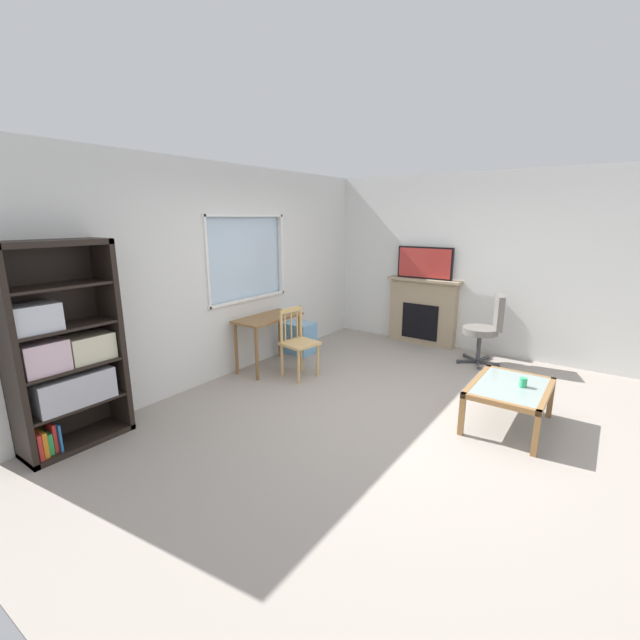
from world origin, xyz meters
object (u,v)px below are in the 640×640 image
bookshelf (63,357)px  wooden_chair (298,342)px  tv (425,263)px  fireplace (422,311)px  coffee_table (510,391)px  desk_under_window (268,325)px  sippy_cup (523,382)px  office_chair (487,326)px  plastic_drawer_unit (300,338)px

bookshelf → wooden_chair: 2.64m
wooden_chair → tv: 2.58m
fireplace → tv: tv is taller
fireplace → coffee_table: bearing=-140.6°
bookshelf → tv: bookshelf is taller
desk_under_window → wooden_chair: (-0.01, -0.51, -0.15)m
wooden_chair → sippy_cup: wooden_chair is taller
office_chair → sippy_cup: office_chair is taller
desk_under_window → coffee_table: bearing=-87.6°
tv → fireplace: bearing=0.0°
bookshelf → fireplace: (4.87, -1.38, -0.30)m
fireplace → desk_under_window: bearing=151.3°
plastic_drawer_unit → fireplace: bearing=-40.2°
office_chair → plastic_drawer_unit: bearing=114.9°
tv → plastic_drawer_unit: bearing=139.5°
plastic_drawer_unit → tv: size_ratio=0.53×
bookshelf → tv: 5.06m
plastic_drawer_unit → sippy_cup: 3.29m
office_chair → coffee_table: (-1.76, -0.68, -0.18)m
coffee_table → plastic_drawer_unit: bearing=78.6°
plastic_drawer_unit → fireplace: size_ratio=0.40×
office_chair → coffee_table: size_ratio=1.05×
wooden_chair → fireplace: fireplace is taller
wooden_chair → desk_under_window: bearing=89.0°
wooden_chair → sippy_cup: 2.66m
bookshelf → sippy_cup: (2.70, -3.28, -0.37)m
wooden_chair → tv: (2.31, -0.75, 0.87)m
bookshelf → coffee_table: 4.18m
fireplace → tv: size_ratio=1.32×
wooden_chair → office_chair: size_ratio=0.90×
bookshelf → tv: (4.85, -1.38, 0.49)m
fireplace → office_chair: (-0.43, -1.12, 0.01)m
desk_under_window → tv: (2.30, -1.27, 0.72)m
fireplace → sippy_cup: 2.88m
sippy_cup → coffee_table: bearing=106.2°
desk_under_window → office_chair: bearing=-51.6°
desk_under_window → tv: size_ratio=1.08×
bookshelf → wooden_chair: size_ratio=2.06×
bookshelf → desk_under_window: (2.55, -0.11, -0.24)m
office_chair → fireplace: bearing=69.2°
bookshelf → coffee_table: bookshelf is taller
sippy_cup → plastic_drawer_unit: bearing=79.4°
plastic_drawer_unit → fireplace: fireplace is taller
wooden_chair → sippy_cup: (0.17, -2.66, 0.01)m
sippy_cup → office_chair: bearing=24.2°
bookshelf → coffee_table: (2.67, -3.18, -0.47)m
desk_under_window → office_chair: (1.89, -2.39, -0.05)m
bookshelf → sippy_cup: 4.27m
plastic_drawer_unit → wooden_chair: bearing=-143.7°
tv → bookshelf: bearing=164.1°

